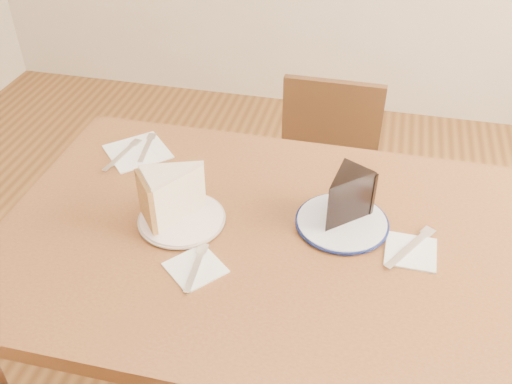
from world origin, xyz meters
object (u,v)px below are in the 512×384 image
object	(u,v)px
plate_navy	(342,223)
chocolate_cake	(342,201)
chair_far	(322,191)
plate_cream	(182,219)
table	(266,267)
carrot_cake	(177,194)

from	to	relation	value
plate_navy	chocolate_cake	world-z (taller)	chocolate_cake
chair_far	plate_cream	world-z (taller)	chair_far
chair_far	chocolate_cake	xyz separation A→B (m)	(0.09, -0.53, 0.38)
chair_far	plate_cream	xyz separation A→B (m)	(-0.26, -0.60, 0.32)
table	chocolate_cake	xyz separation A→B (m)	(0.15, 0.08, 0.16)
chair_far	carrot_cake	xyz separation A→B (m)	(-0.27, -0.59, 0.39)
carrot_cake	chocolate_cake	xyz separation A→B (m)	(0.36, 0.06, -0.00)
plate_navy	chocolate_cake	bearing A→B (deg)	137.10
chair_far	plate_cream	bearing A→B (deg)	67.24
plate_cream	carrot_cake	xyz separation A→B (m)	(-0.01, 0.01, 0.06)
plate_navy	carrot_cake	size ratio (longest dim) A/B	1.50
plate_cream	chair_far	bearing A→B (deg)	66.92
carrot_cake	plate_navy	bearing A→B (deg)	60.17
table	plate_cream	size ratio (longest dim) A/B	6.33
carrot_cake	chocolate_cake	distance (m)	0.37
plate_navy	chair_far	bearing A→B (deg)	100.39
chair_far	carrot_cake	distance (m)	0.76
table	carrot_cake	bearing A→B (deg)	175.95
plate_cream	carrot_cake	distance (m)	0.06
chair_far	plate_navy	size ratio (longest dim) A/B	3.87
plate_navy	table	bearing A→B (deg)	-154.63
carrot_cake	table	bearing A→B (deg)	46.83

